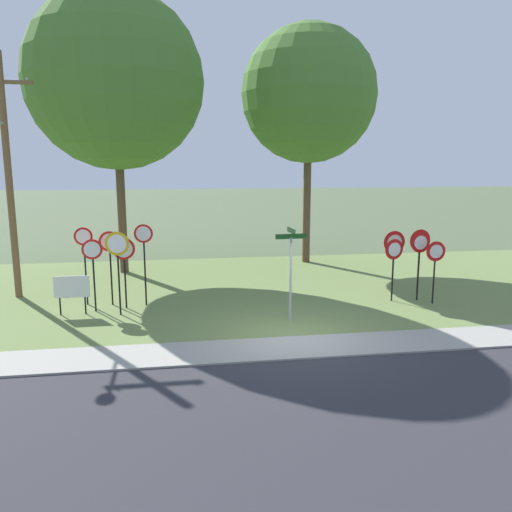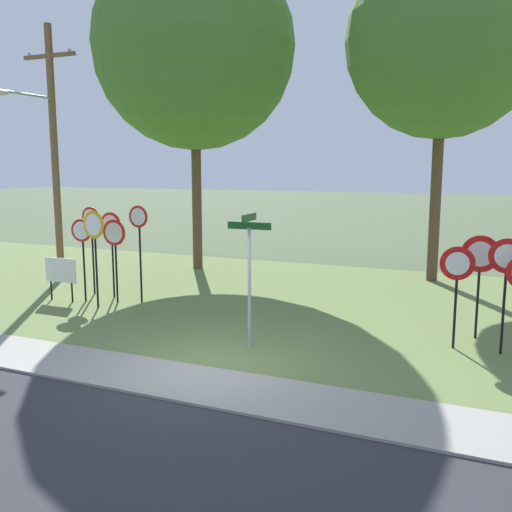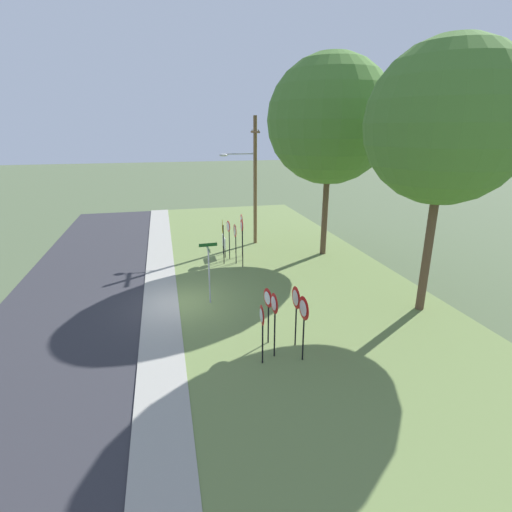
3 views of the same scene
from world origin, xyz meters
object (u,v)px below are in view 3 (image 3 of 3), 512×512
Objects in this scene: yield_sign_far_right at (303,314)px; oak_tree_right at (446,124)px; stop_sign_center_tall at (242,227)px; stop_sign_far_left at (235,235)px; yield_sign_near_left at (268,303)px; stop_sign_near_left at (242,234)px; stop_sign_far_center at (223,232)px; notice_board at (224,243)px; stop_sign_far_right at (242,231)px; utility_pole at (253,177)px; stop_sign_near_right at (229,232)px; yield_sign_near_right at (296,302)px; oak_tree_left at (330,120)px; yield_sign_far_left at (274,310)px; street_name_post at (209,268)px; yield_sign_center at (262,321)px.

yield_sign_far_right is 0.22× the size of oak_tree_right.
stop_sign_far_left is at bearing -26.05° from stop_sign_center_tall.
yield_sign_far_right reaches higher than yield_sign_near_left.
stop_sign_near_left is 1.04× the size of stop_sign_far_center.
notice_board is (-1.61, -0.43, -0.89)m from stop_sign_far_left.
stop_sign_far_right is 0.30× the size of utility_pole.
stop_sign_near_right is 10.04m from yield_sign_near_left.
utility_pole is (-13.48, 1.54, 2.83)m from yield_sign_near_right.
stop_sign_far_right is 0.86m from stop_sign_center_tall.
oak_tree_left is (3.36, 3.83, 3.51)m from utility_pole.
stop_sign_near_left is 9.83m from yield_sign_far_right.
stop_sign_near_left is 1.68m from stop_sign_near_right.
stop_sign_far_right is 10.57m from yield_sign_far_left.
stop_sign_far_left is 5.27m from utility_pole.
notice_board is (-6.69, 1.71, -0.87)m from street_name_post.
stop_sign_near_left is at bearing -20.14° from utility_pole.
yield_sign_center is 11.98m from notice_board.
stop_sign_far_center is 1.01× the size of stop_sign_center_tall.
stop_sign_near_left is 9.80m from yield_sign_center.
stop_sign_near_right is 0.28× the size of utility_pole.
stop_sign_near_left is 1.17m from stop_sign_far_right.
stop_sign_far_center is 1.14× the size of yield_sign_near_right.
stop_sign_far_left is at bearing 175.84° from yield_sign_center.
yield_sign_far_left is 0.29× the size of utility_pole.
stop_sign_far_left is 0.99× the size of yield_sign_far_left.
utility_pole is at bearing 171.40° from yield_sign_near_right.
stop_sign_near_left is at bearing 22.21° from stop_sign_far_left.
utility_pole reaches higher than stop_sign_center_tall.
stop_sign_far_center is 1.06× the size of stop_sign_far_right.
yield_sign_far_left is at bearing -5.82° from stop_sign_center_tall.
yield_sign_far_right is 0.20× the size of oak_tree_left.
yield_sign_near_right is 0.28× the size of utility_pole.
yield_sign_center is 5.37m from street_name_post.
oak_tree_right is (2.80, 9.01, 6.11)m from street_name_post.
oak_tree_right is (7.99, 7.58, 5.87)m from stop_sign_far_center.
yield_sign_center is 1.73× the size of notice_board.
stop_sign_near_left is 1.24m from stop_sign_far_center.
yield_sign_near_right is 0.20× the size of oak_tree_left.
yield_sign_far_left is at bearing -8.75° from stop_sign_near_right.
stop_sign_center_tall is at bearing -146.09° from oak_tree_right.
oak_tree_left is (-10.63, 6.32, 6.29)m from yield_sign_far_left.
yield_sign_near_left is 13.62m from utility_pole.
notice_board is 9.61m from oak_tree_left.
yield_sign_near_left is 1.36m from yield_sign_center.
stop_sign_far_center is (-0.12, -0.71, 0.22)m from stop_sign_far_left.
stop_sign_near_left is at bearing -77.28° from oak_tree_left.
yield_sign_far_right is at bearing -2.25° from stop_sign_far_right.
stop_sign_center_tall is (-0.40, 0.89, 0.17)m from stop_sign_near_right.
yield_sign_near_right is 1.69m from yield_sign_center.
utility_pole reaches higher than stop_sign_far_center.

